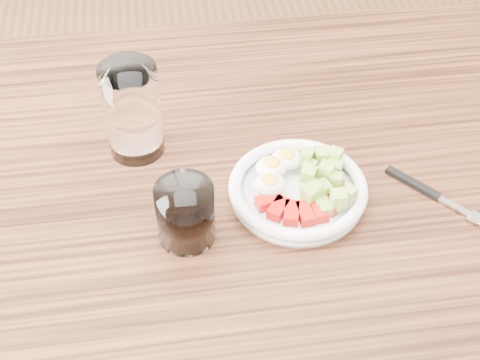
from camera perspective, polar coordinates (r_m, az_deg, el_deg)
The scene contains 5 objects.
dining_table at distance 0.98m, azimuth 0.66°, elevation -5.72°, with size 1.50×0.90×0.77m.
bowl at distance 0.90m, azimuth 4.98°, elevation -0.64°, with size 0.19×0.19×0.05m.
fork at distance 0.95m, azimuth 15.73°, elevation -0.95°, with size 0.12×0.14×0.01m.
water_glass at distance 0.95m, azimuth -9.16°, elevation 5.86°, with size 0.08×0.08×0.14m, color white.
coffee_glass at distance 0.84m, azimuth -4.67°, elevation -2.86°, with size 0.07×0.07×0.08m.
Camera 1 is at (-0.10, -0.61, 1.43)m, focal length 50.00 mm.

